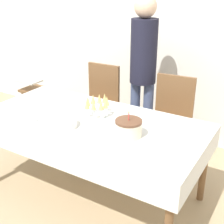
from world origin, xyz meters
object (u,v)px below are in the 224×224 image
(birthday_cake, at_px, (129,128))
(champagne_tray, at_px, (98,106))
(person_standing, at_px, (143,63))
(dining_chair_far_left, at_px, (99,103))
(plate_stack_main, at_px, (63,123))
(high_chair, at_px, (34,95))
(dining_chair_far_right, at_px, (170,119))

(birthday_cake, distance_m, champagne_tray, 0.46)
(champagne_tray, relative_size, person_standing, 0.17)
(dining_chair_far_left, distance_m, plate_stack_main, 1.10)
(champagne_tray, xyz_separation_m, high_chair, (-1.41, 0.62, -0.36))
(dining_chair_far_right, bearing_deg, high_chair, -177.41)
(birthday_cake, height_order, plate_stack_main, birthday_cake)
(dining_chair_far_right, relative_size, high_chair, 1.37)
(dining_chair_far_left, relative_size, dining_chair_far_right, 1.00)
(birthday_cake, bearing_deg, high_chair, 156.01)
(high_chair, bearing_deg, dining_chair_far_left, 4.95)
(birthday_cake, xyz_separation_m, person_standing, (-0.38, 1.02, 0.24))
(plate_stack_main, bearing_deg, high_chair, 143.53)
(plate_stack_main, height_order, person_standing, person_standing)
(dining_chair_far_left, height_order, person_standing, person_standing)
(birthday_cake, relative_size, high_chair, 0.29)
(dining_chair_far_right, xyz_separation_m, high_chair, (-1.83, -0.08, -0.06))
(dining_chair_far_left, xyz_separation_m, dining_chair_far_right, (0.87, -0.00, 0.00))
(dining_chair_far_left, bearing_deg, birthday_cake, -45.97)
(dining_chair_far_left, xyz_separation_m, champagne_tray, (0.45, -0.70, 0.30))
(dining_chair_far_left, distance_m, dining_chair_far_right, 0.87)
(dining_chair_far_left, height_order, plate_stack_main, dining_chair_far_left)
(dining_chair_far_left, relative_size, person_standing, 0.56)
(dining_chair_far_right, height_order, birthday_cake, dining_chair_far_right)
(dining_chair_far_right, bearing_deg, person_standing, 161.58)
(dining_chair_far_right, height_order, person_standing, person_standing)
(dining_chair_far_left, height_order, high_chair, dining_chair_far_left)
(birthday_cake, xyz_separation_m, champagne_tray, (-0.41, 0.19, 0.03))
(dining_chair_far_right, xyz_separation_m, birthday_cake, (-0.01, -0.89, 0.27))
(dining_chair_far_right, bearing_deg, birthday_cake, -90.69)
(champagne_tray, distance_m, high_chair, 1.58)
(birthday_cake, distance_m, plate_stack_main, 0.56)
(dining_chair_far_left, distance_m, high_chair, 0.96)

